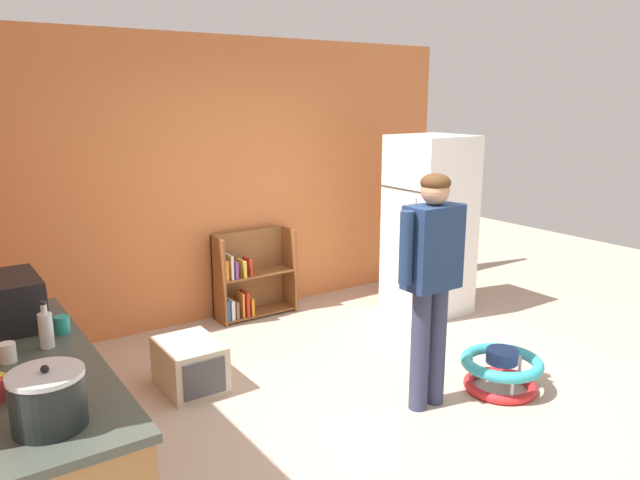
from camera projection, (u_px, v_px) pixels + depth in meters
name	position (u px, v px, depth m)	size (l,w,h in m)	color
ground_plane	(378.00, 406.00, 4.30)	(12.00, 12.00, 0.00)	tan
back_wall	(227.00, 180.00, 5.86)	(5.20, 0.06, 2.70)	#CA723E
kitchen_counter	(36.00, 447.00, 2.99)	(0.65, 1.93, 0.90)	#9D6D3C
refrigerator	(429.00, 225.00, 6.03)	(0.73, 0.68, 1.78)	white
bookshelf	(248.00, 281.00, 6.00)	(0.80, 0.28, 0.85)	brown
standing_person	(432.00, 271.00, 4.09)	(0.57, 0.22, 1.66)	#323756
baby_walker	(501.00, 370.00, 4.50)	(0.60, 0.60, 0.32)	red
pet_carrier	(190.00, 365.00, 4.54)	(0.42, 0.55, 0.36)	beige
microwave	(5.00, 302.00, 3.32)	(0.37, 0.48, 0.28)	black
crock_pot	(48.00, 399.00, 2.31)	(0.28, 0.28, 0.26)	black
clear_bottle	(46.00, 329.00, 3.05)	(0.07, 0.07, 0.25)	silver
blue_cup	(24.00, 388.00, 2.54)	(0.08, 0.08, 0.10)	blue
teal_cup	(62.00, 325.00, 3.25)	(0.08, 0.08, 0.10)	teal
white_cup	(7.00, 353.00, 2.89)	(0.08, 0.08, 0.10)	white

